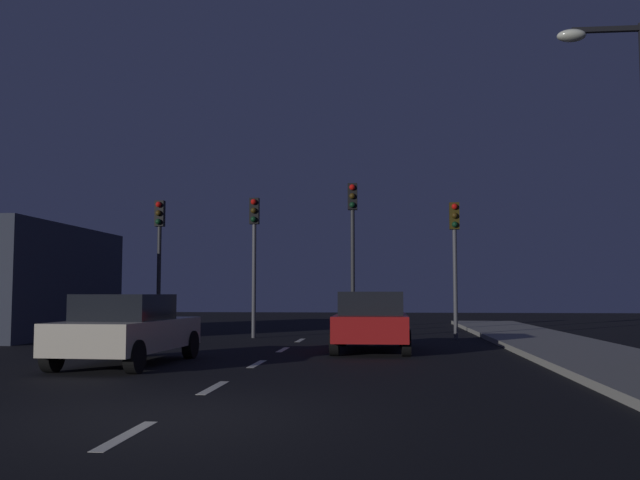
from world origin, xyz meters
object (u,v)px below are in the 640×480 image
(traffic_signal_far_left, at_px, (159,241))
(traffic_signal_center_right, at_px, (353,230))
(street_lamp_right, at_px, (633,159))
(traffic_signal_center_left, at_px, (254,239))
(traffic_signal_far_right, at_px, (455,242))
(car_adjacent_lane, at_px, (127,329))
(car_stopped_ahead, at_px, (371,321))

(traffic_signal_far_left, distance_m, traffic_signal_center_right, 6.73)
(traffic_signal_far_left, xyz_separation_m, traffic_signal_center_right, (6.73, 0.00, 0.33))
(street_lamp_right, bearing_deg, traffic_signal_far_left, 142.18)
(traffic_signal_center_right, height_order, street_lamp_right, street_lamp_right)
(traffic_signal_center_left, relative_size, traffic_signal_far_right, 1.05)
(traffic_signal_center_right, xyz_separation_m, traffic_signal_far_right, (3.41, -0.00, -0.45))
(traffic_signal_center_left, xyz_separation_m, car_adjacent_lane, (-0.99, -9.07, -2.60))
(traffic_signal_center_left, bearing_deg, street_lamp_right, -46.58)
(traffic_signal_far_left, distance_m, traffic_signal_far_right, 10.14)
(traffic_signal_center_left, height_order, car_stopped_ahead, traffic_signal_center_left)
(car_stopped_ahead, bearing_deg, traffic_signal_center_left, 129.51)
(traffic_signal_center_left, height_order, street_lamp_right, street_lamp_right)
(street_lamp_right, bearing_deg, traffic_signal_center_left, 133.42)
(traffic_signal_far_left, relative_size, street_lamp_right, 0.70)
(traffic_signal_far_left, height_order, street_lamp_right, street_lamp_right)
(traffic_signal_far_left, relative_size, car_stopped_ahead, 1.11)
(car_stopped_ahead, distance_m, car_adjacent_lane, 6.54)
(street_lamp_right, bearing_deg, car_stopped_ahead, 137.00)
(traffic_signal_far_right, distance_m, car_stopped_ahead, 6.15)
(traffic_signal_far_right, distance_m, street_lamp_right, 10.13)
(car_adjacent_lane, bearing_deg, traffic_signal_center_left, 83.78)
(car_stopped_ahead, height_order, street_lamp_right, street_lamp_right)
(car_adjacent_lane, bearing_deg, street_lamp_right, -3.95)
(traffic_signal_far_left, distance_m, street_lamp_right, 15.97)
(car_stopped_ahead, relative_size, street_lamp_right, 0.63)
(traffic_signal_center_right, bearing_deg, traffic_signal_center_left, -179.98)
(traffic_signal_far_left, distance_m, traffic_signal_center_left, 3.34)
(car_stopped_ahead, bearing_deg, traffic_signal_far_left, 146.25)
(traffic_signal_center_right, relative_size, traffic_signal_far_right, 1.15)
(traffic_signal_center_left, height_order, traffic_signal_center_right, traffic_signal_center_right)
(car_adjacent_lane, bearing_deg, traffic_signal_center_right, 64.28)
(traffic_signal_far_left, bearing_deg, car_adjacent_lane, -75.45)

